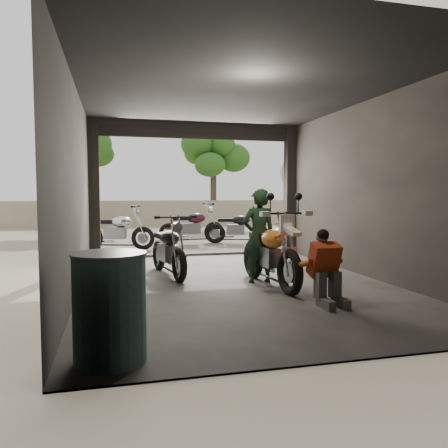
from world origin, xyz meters
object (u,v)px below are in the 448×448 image
main_bike (270,248)px  outside_bike_a (117,228)px  outside_bike_b (192,224)px  left_bike (168,245)px  mechanic (328,270)px  stool (276,244)px  helmet (278,235)px  outside_bike_c (237,225)px  sign_post (294,187)px  rider (259,236)px  oil_drum (110,309)px

main_bike → outside_bike_a: main_bike is taller
outside_bike_b → left_bike: bearing=155.0°
main_bike → mechanic: bearing=-81.3°
stool → helmet: (0.02, -0.03, 0.21)m
outside_bike_b → stool: 4.05m
outside_bike_b → outside_bike_c: bearing=-109.7°
left_bike → mechanic: 3.25m
outside_bike_c → sign_post: sign_post is taller
outside_bike_b → mechanic: bearing=173.6°
mechanic → main_bike: bearing=102.3°
left_bike → stool: size_ratio=3.61×
outside_bike_a → sign_post: (4.78, -0.86, 1.10)m
rider → mechanic: (0.42, -1.67, -0.30)m
left_bike → outside_bike_a: 4.24m
mechanic → outside_bike_b: bearing=93.0°
outside_bike_a → sign_post: bearing=-82.5°
stool → sign_post: 2.80m
oil_drum → helmet: bearing=55.2°
left_bike → outside_bike_b: (1.33, 5.04, 0.05)m
rider → helmet: bearing=-120.5°
left_bike → oil_drum: left_bike is taller
left_bike → outside_bike_c: size_ratio=1.01×
outside_bike_a → outside_bike_c: 3.64m
main_bike → helmet: 2.68m
left_bike → outside_bike_b: outside_bike_b is taller
left_bike → helmet: left_bike is taller
outside_bike_c → mechanic: size_ratio=1.67×
left_bike → stool: 2.84m
main_bike → rider: rider is taller
mechanic → sign_post: (2.06, 5.97, 1.21)m
main_bike → outside_bike_b: main_bike is taller
left_bike → helmet: (2.60, 1.15, 0.03)m
left_bike → mechanic: left_bike is taller
outside_bike_a → helmet: bearing=-112.9°
rider → oil_drum: 3.89m
oil_drum → sign_post: (4.90, 7.32, 1.21)m
oil_drum → sign_post: bearing=56.2°
stool → sign_post: (1.32, 2.10, 1.31)m
outside_bike_b → outside_bike_c: 1.38m
left_bike → outside_bike_c: left_bike is taller
outside_bike_a → helmet: (3.49, -2.99, 0.00)m
sign_post → helmet: bearing=-144.2°
outside_bike_b → outside_bike_c: outside_bike_b is taller
main_bike → oil_drum: (-2.52, -2.74, -0.14)m
helmet → left_bike: bearing=-141.5°
main_bike → sign_post: sign_post is taller
main_bike → outside_bike_c: main_bike is taller
outside_bike_b → helmet: outside_bike_b is taller
outside_bike_c → helmet: outside_bike_c is taller
main_bike → outside_bike_a: (-2.40, 5.43, -0.03)m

